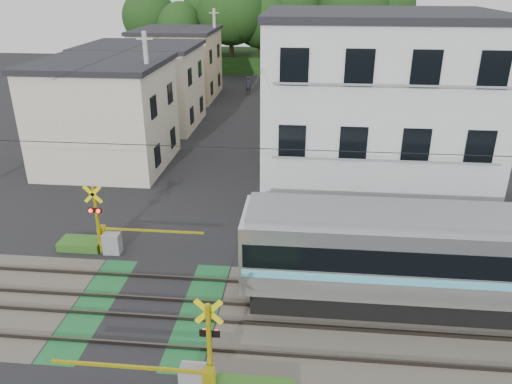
# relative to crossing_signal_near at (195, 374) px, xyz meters

# --- Properties ---
(ground) EXTENTS (120.00, 120.00, 0.00)m
(ground) POSITION_rel_crossing_signal_near_xyz_m (-2.59, 3.65, -0.71)
(ground) COLOR black
(track_bed) EXTENTS (120.00, 120.00, 0.14)m
(track_bed) POSITION_rel_crossing_signal_near_xyz_m (-2.59, 3.65, -0.67)
(track_bed) COLOR #47423A
(track_bed) RESTS_ON ground
(crossing_signal_near) EXTENTS (4.74, 0.65, 3.09)m
(crossing_signal_near) POSITION_rel_crossing_signal_near_xyz_m (0.00, 0.00, 0.00)
(crossing_signal_near) COLOR yellow
(crossing_signal_near) RESTS_ON ground
(crossing_signal_far) EXTENTS (4.74, 0.65, 3.09)m
(crossing_signal_far) POSITION_rel_crossing_signal_near_xyz_m (-5.17, 7.31, 0.00)
(crossing_signal_far) COLOR yellow
(crossing_signal_far) RESTS_ON ground
(apartment_block) EXTENTS (10.20, 8.36, 9.30)m
(apartment_block) POSITION_rel_crossing_signal_near_xyz_m (5.91, 13.15, 3.94)
(apartment_block) COLOR silver
(apartment_block) RESTS_ON ground
(houses_row) EXTENTS (22.07, 31.35, 6.80)m
(houses_row) POSITION_rel_crossing_signal_near_xyz_m (-2.33, 29.57, 2.53)
(houses_row) COLOR beige
(houses_row) RESTS_ON ground
(tree_hill) EXTENTS (40.00, 13.32, 11.96)m
(tree_hill) POSITION_rel_crossing_signal_near_xyz_m (-1.05, 52.75, 5.14)
(tree_hill) COLOR #1A3A13
(tree_hill) RESTS_ON ground
(catenary) EXTENTS (60.00, 5.04, 7.00)m
(catenary) POSITION_rel_crossing_signal_near_xyz_m (3.41, 3.69, 2.98)
(catenary) COLOR #2D2D33
(catenary) RESTS_ON ground
(utility_poles) EXTENTS (7.90, 42.00, 8.00)m
(utility_poles) POSITION_rel_crossing_signal_near_xyz_m (-3.64, 26.66, 3.37)
(utility_poles) COLOR #A5A5A0
(utility_poles) RESTS_ON ground
(pedestrian) EXTENTS (0.79, 0.66, 1.85)m
(pedestrian) POSITION_rel_crossing_signal_near_xyz_m (-2.91, 38.12, 0.21)
(pedestrian) COLOR black
(pedestrian) RESTS_ON ground
(weed_patches) EXTENTS (10.25, 8.80, 0.40)m
(weed_patches) POSITION_rel_crossing_signal_near_xyz_m (-0.83, 3.56, -0.53)
(weed_patches) COLOR #2D5E1E
(weed_patches) RESTS_ON ground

